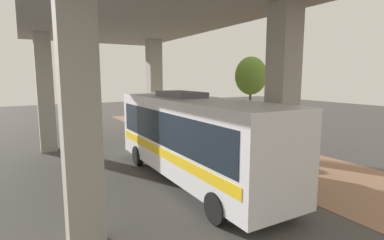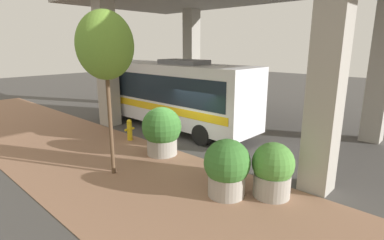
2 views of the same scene
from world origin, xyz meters
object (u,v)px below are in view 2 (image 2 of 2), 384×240
Objects in this scene: bus at (170,91)px; planter_middle at (227,168)px; fire_hydrant at (130,130)px; planter_front at (273,170)px; planter_back at (162,131)px; street_tree_near at (105,46)px.

bus is 8.45m from planter_middle.
fire_hydrant is at bearing 79.33° from planter_middle.
planter_middle is (-1.28, -6.80, 0.38)m from fire_hydrant.
planter_back is (0.16, 5.23, 0.18)m from planter_front.
planter_front is at bearing -48.85° from planter_middle.
planter_back is at bearing -94.60° from fire_hydrant.
planter_middle is at bearing -121.43° from bus.
fire_hydrant is (-3.09, -0.34, -1.53)m from bus.
planter_back reaches higher than fire_hydrant.
planter_back is 0.36× the size of street_tree_near.
fire_hydrant is 2.68m from planter_back.
street_tree_near is at bearing 110.01° from planter_middle.
bus is at bearing 58.57° from planter_middle.
planter_front is 6.67m from street_tree_near.
planter_back is (-3.30, -2.97, -1.02)m from bus.
fire_hydrant is 7.87m from planter_front.
bus reaches higher than planter_back.
planter_back is at bearing 75.63° from planter_middle.
street_tree_near is at bearing -151.62° from bus.
planter_middle is at bearing -69.99° from street_tree_near.
planter_front is 0.95× the size of planter_middle.
planter_back is at bearing 4.09° from street_tree_near.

